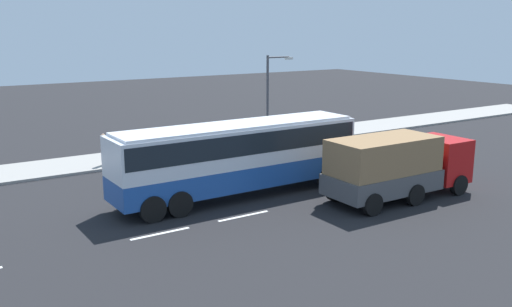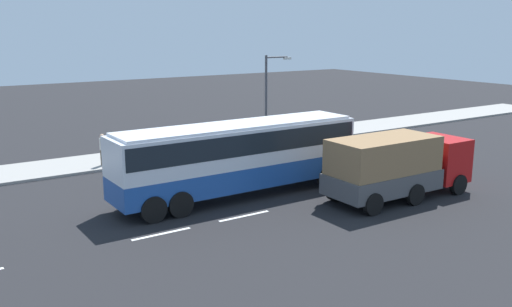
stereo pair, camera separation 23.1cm
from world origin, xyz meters
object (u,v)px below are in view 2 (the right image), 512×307
object	(u,v)px
cargo_truck	(397,164)
coach_bus	(239,152)
car_blue_saloon	(397,150)
pedestrian_near_curb	(103,147)
street_lamp	(269,92)

from	to	relation	value
cargo_truck	coach_bus	bearing A→B (deg)	144.94
coach_bus	cargo_truck	bearing A→B (deg)	-36.04
coach_bus	car_blue_saloon	bearing A→B (deg)	1.12
pedestrian_near_curb	street_lamp	size ratio (longest dim) A/B	0.30
cargo_truck	street_lamp	bearing A→B (deg)	83.16
car_blue_saloon	street_lamp	distance (m)	9.16
car_blue_saloon	coach_bus	bearing A→B (deg)	-177.55
coach_bus	pedestrian_near_curb	size ratio (longest dim) A/B	6.76
pedestrian_near_curb	coach_bus	bearing A→B (deg)	42.17
coach_bus	car_blue_saloon	distance (m)	10.88
coach_bus	street_lamp	xyz separation A→B (m)	(7.53, 8.36, 1.46)
pedestrian_near_curb	cargo_truck	bearing A→B (deg)	56.31
cargo_truck	pedestrian_near_curb	size ratio (longest dim) A/B	4.14
street_lamp	coach_bus	bearing A→B (deg)	-132.01
car_blue_saloon	pedestrian_near_curb	distance (m)	16.62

